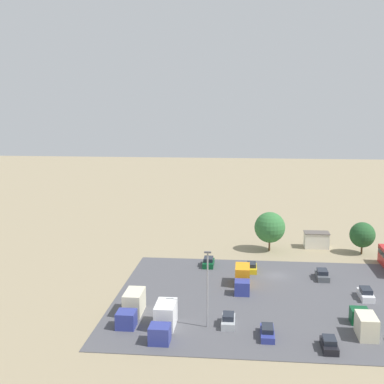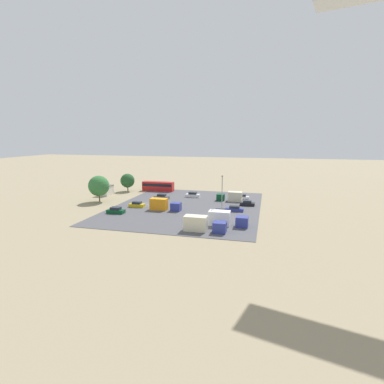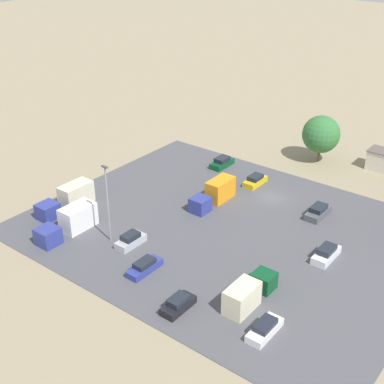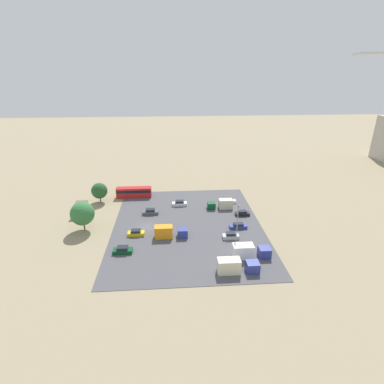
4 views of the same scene
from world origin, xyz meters
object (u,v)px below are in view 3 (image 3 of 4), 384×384
(parked_truck_2, at_px, (70,222))
(shed_building, at_px, (384,160))
(parked_car_1, at_px, (178,304))
(parked_car_3, at_px, (265,329))
(parked_car_4, at_px, (318,212))
(parked_truck_1, at_px, (68,199))
(parked_car_0, at_px, (255,181))
(parked_car_7, at_px, (222,163))
(parked_truck_3, at_px, (215,193))
(parked_car_6, at_px, (131,240))
(parked_car_2, at_px, (326,254))
(parked_truck_0, at_px, (248,293))
(parked_car_5, at_px, (145,267))

(parked_truck_2, bearing_deg, shed_building, -119.72)
(parked_car_1, relative_size, parked_truck_2, 0.48)
(parked_car_3, bearing_deg, parked_car_4, -75.68)
(parked_truck_1, bearing_deg, parked_car_1, 163.94)
(parked_car_0, xyz_separation_m, parked_car_7, (7.72, -2.28, 0.04))
(parked_car_3, xyz_separation_m, parked_truck_3, (19.53, -18.83, 0.80))
(parked_car_6, bearing_deg, parked_car_2, 30.78)
(parked_car_2, height_order, parked_car_7, parked_car_2)
(shed_building, height_order, parked_car_3, shed_building)
(parked_car_0, bearing_deg, parked_car_4, 165.84)
(parked_car_3, height_order, parked_car_4, parked_car_4)
(shed_building, relative_size, parked_car_7, 1.14)
(parked_car_3, bearing_deg, parked_truck_0, -37.48)
(parked_car_7, bearing_deg, parked_car_1, -62.22)
(parked_car_1, bearing_deg, parked_truck_3, -63.47)
(parked_truck_1, distance_m, parked_truck_3, 20.40)
(shed_building, relative_size, parked_car_4, 1.10)
(parked_car_0, relative_size, parked_truck_2, 0.50)
(parked_car_4, height_order, parked_truck_2, parked_truck_2)
(parked_car_2, relative_size, parked_car_6, 1.12)
(parked_car_6, relative_size, parked_car_7, 0.91)
(parked_car_6, distance_m, parked_truck_2, 8.64)
(parked_car_3, bearing_deg, parked_car_2, -86.71)
(shed_building, relative_size, parked_car_6, 1.25)
(parked_car_6, xyz_separation_m, parked_truck_1, (13.32, -1.59, 0.75))
(parked_car_0, distance_m, parked_truck_0, 28.16)
(parked_car_3, bearing_deg, parked_truck_1, -8.30)
(parked_car_0, bearing_deg, parked_truck_1, 53.25)
(parked_car_0, bearing_deg, shed_building, -127.85)
(parked_truck_0, bearing_deg, parked_car_5, -168.84)
(shed_building, xyz_separation_m, parked_car_3, (-4.66, 44.38, -0.95))
(parked_car_6, relative_size, parked_truck_2, 0.47)
(parked_car_3, bearing_deg, shed_building, -84.00)
(parked_car_0, distance_m, parked_car_1, 30.90)
(parked_car_6, height_order, parked_truck_3, parked_truck_3)
(parked_car_3, distance_m, parked_truck_0, 4.84)
(parked_car_0, distance_m, parked_car_3, 32.63)
(parked_car_6, bearing_deg, shed_building, 67.96)
(parked_car_3, bearing_deg, parked_car_0, -56.52)
(parked_car_3, relative_size, parked_truck_0, 0.60)
(parked_car_0, bearing_deg, parked_car_3, 123.48)
(parked_car_7, bearing_deg, parked_truck_2, -97.45)
(parked_car_1, height_order, parked_truck_1, parked_truck_1)
(parked_car_2, bearing_deg, parked_car_1, 65.72)
(parked_car_0, xyz_separation_m, parked_car_3, (-18.00, 27.22, -0.02))
(parked_truck_0, bearing_deg, parked_car_6, 178.24)
(parked_truck_2, bearing_deg, parked_car_1, 170.96)
(parked_car_0, xyz_separation_m, parked_car_6, (3.23, 23.77, 0.06))
(parked_car_7, xyz_separation_m, parked_truck_0, (-21.93, 26.58, 0.64))
(parked_car_2, distance_m, parked_truck_3, 18.93)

